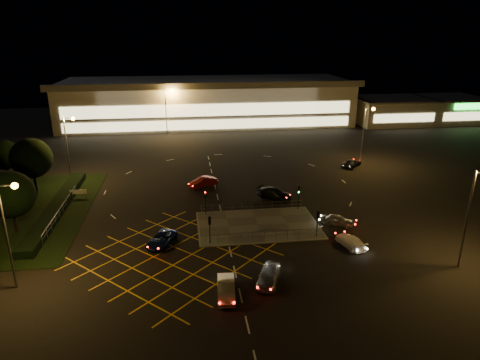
{
  "coord_description": "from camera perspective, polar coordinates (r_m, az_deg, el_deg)",
  "views": [
    {
      "loc": [
        -6.35,
        -47.9,
        21.93
      ],
      "look_at": [
        1.34,
        9.11,
        2.0
      ],
      "focal_mm": 32.0,
      "sensor_mm": 36.0,
      "label": 1
    }
  ],
  "objects": [
    {
      "name": "tree_c",
      "position": [
        67.74,
        -26.06,
        2.62
      ],
      "size": [
        5.76,
        5.76,
        7.84
      ],
      "color": "black",
      "rests_on": "ground"
    },
    {
      "name": "car_far_dkgrey",
      "position": [
        59.62,
        4.62,
        -1.8
      ],
      "size": [
        5.15,
        4.68,
        1.44
      ],
      "primitive_type": "imported",
      "rotation": [
        0.0,
        0.0,
        0.9
      ],
      "color": "black",
      "rests_on": "ground"
    },
    {
      "name": "streetlight_sw",
      "position": [
        41.91,
        -28.42,
        -4.85
      ],
      "size": [
        1.78,
        0.56,
        10.03
      ],
      "color": "slate",
      "rests_on": "ground"
    },
    {
      "name": "retail_unit_a",
      "position": [
        116.06,
        19.48,
        8.75
      ],
      "size": [
        18.8,
        14.8,
        6.35
      ],
      "color": "beige",
      "rests_on": "ground"
    },
    {
      "name": "car_approach_white",
      "position": [
        48.04,
        14.54,
        -7.91
      ],
      "size": [
        2.55,
        4.46,
        1.22
      ],
      "primitive_type": "imported",
      "rotation": [
        0.0,
        0.0,
        3.35
      ],
      "color": "white",
      "rests_on": "ground"
    },
    {
      "name": "pedestrian_island",
      "position": [
        51.53,
        2.39,
        -6.02
      ],
      "size": [
        14.0,
        9.0,
        0.12
      ],
      "primitive_type": "cube",
      "color": "#4C4944",
      "rests_on": "ground"
    },
    {
      "name": "hedge",
      "position": [
        60.35,
        -23.17,
        -3.32
      ],
      "size": [
        2.0,
        26.0,
        1.0
      ],
      "primitive_type": "cube",
      "color": "black",
      "rests_on": "ground"
    },
    {
      "name": "signal_se",
      "position": [
        48.43,
        10.29,
        -5.05
      ],
      "size": [
        0.28,
        0.3,
        3.15
      ],
      "rotation": [
        0.0,
        0.0,
        3.14
      ],
      "color": "black",
      "rests_on": "pedestrian_island"
    },
    {
      "name": "car_circ_red",
      "position": [
        64.14,
        -4.96,
        -0.28
      ],
      "size": [
        4.59,
        3.37,
        1.44
      ],
      "primitive_type": "imported",
      "rotation": [
        0.0,
        0.0,
        5.19
      ],
      "color": "maroon",
      "rests_on": "ground"
    },
    {
      "name": "streetlight_se",
      "position": [
        45.86,
        28.73,
        -2.94
      ],
      "size": [
        1.78,
        0.56,
        10.03
      ],
      "color": "slate",
      "rests_on": "ground"
    },
    {
      "name": "streetlight_far_right",
      "position": [
        105.71,
        12.98,
        10.27
      ],
      "size": [
        1.78,
        0.56,
        10.03
      ],
      "color": "slate",
      "rests_on": "ground"
    },
    {
      "name": "car_queue_white",
      "position": [
        38.6,
        -1.87,
        -14.27
      ],
      "size": [
        1.81,
        4.39,
        1.41
      ],
      "primitive_type": "imported",
      "rotation": [
        0.0,
        0.0,
        6.21
      ],
      "color": "white",
      "rests_on": "ground"
    },
    {
      "name": "signal_ne",
      "position": [
        55.49,
        7.83,
        -1.73
      ],
      "size": [
        0.28,
        0.3,
        3.15
      ],
      "color": "black",
      "rests_on": "pedestrian_island"
    },
    {
      "name": "tree_d",
      "position": [
        75.47,
        -28.94,
        2.96
      ],
      "size": [
        4.68,
        4.68,
        6.37
      ],
      "color": "black",
      "rests_on": "ground"
    },
    {
      "name": "grass_verge",
      "position": [
        62.08,
        -27.56,
        -3.83
      ],
      "size": [
        18.0,
        30.0,
        0.08
      ],
      "primitive_type": "cube",
      "color": "black",
      "rests_on": "ground"
    },
    {
      "name": "streetlight_nw",
      "position": [
        69.83,
        -21.83,
        5.02
      ],
      "size": [
        1.78,
        0.56,
        10.03
      ],
      "color": "slate",
      "rests_on": "ground"
    },
    {
      "name": "tree_e",
      "position": [
        54.59,
        -28.31,
        -1.74
      ],
      "size": [
        5.4,
        5.4,
        7.35
      ],
      "color": "black",
      "rests_on": "ground"
    },
    {
      "name": "signal_nw",
      "position": [
        53.65,
        -4.64,
        -2.35
      ],
      "size": [
        0.28,
        0.3,
        3.15
      ],
      "color": "black",
      "rests_on": "pedestrian_island"
    },
    {
      "name": "streetlight_ne",
      "position": [
        76.13,
        16.47,
        6.68
      ],
      "size": [
        1.78,
        0.56,
        10.03
      ],
      "color": "slate",
      "rests_on": "ground"
    },
    {
      "name": "supermarket",
      "position": [
        111.29,
        -4.4,
        10.47
      ],
      "size": [
        72.0,
        26.5,
        10.5
      ],
      "color": "beige",
      "rests_on": "ground"
    },
    {
      "name": "retail_unit_b",
      "position": [
        124.09,
        26.17,
        8.51
      ],
      "size": [
        14.8,
        14.8,
        6.35
      ],
      "color": "beige",
      "rests_on": "ground"
    },
    {
      "name": "car_east_grey",
      "position": [
        76.15,
        14.69,
        2.22
      ],
      "size": [
        4.68,
        4.64,
        1.25
      ],
      "primitive_type": "imported",
      "rotation": [
        0.0,
        0.0,
        2.35
      ],
      "color": "black",
      "rests_on": "ground"
    },
    {
      "name": "streetlight_far_left",
      "position": [
        97.18,
        -9.62,
        9.75
      ],
      "size": [
        1.78,
        0.56,
        10.03
      ],
      "color": "slate",
      "rests_on": "ground"
    },
    {
      "name": "ground",
      "position": [
        53.07,
        -0.12,
        -5.3
      ],
      "size": [
        180.0,
        180.0,
        0.0
      ],
      "primitive_type": "plane",
      "color": "black",
      "rests_on": "ground"
    },
    {
      "name": "signal_sw",
      "position": [
        46.31,
        -4.07,
        -5.93
      ],
      "size": [
        0.28,
        0.3,
        3.15
      ],
      "rotation": [
        0.0,
        0.0,
        3.14
      ],
      "color": "black",
      "rests_on": "pedestrian_island"
    },
    {
      "name": "car_right_silver",
      "position": [
        52.68,
        12.9,
        -5.25
      ],
      "size": [
        4.04,
        3.1,
        1.28
      ],
      "primitive_type": "imported",
      "rotation": [
        0.0,
        0.0,
        1.09
      ],
      "color": "silver",
      "rests_on": "ground"
    },
    {
      "name": "car_left_blue",
      "position": [
        47.63,
        -10.43,
        -7.8
      ],
      "size": [
        3.69,
        5.01,
        1.26
      ],
      "primitive_type": "imported",
      "rotation": [
        0.0,
        0.0,
        5.89
      ],
      "color": "#0D1A4E",
      "rests_on": "ground"
    },
    {
      "name": "car_near_silver",
      "position": [
        40.39,
        3.84,
        -12.59
      ],
      "size": [
        3.27,
        4.67,
        1.48
      ],
      "primitive_type": "imported",
      "rotation": [
        0.0,
        0.0,
        5.89
      ],
      "color": "silver",
      "rests_on": "ground"
    }
  ]
}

